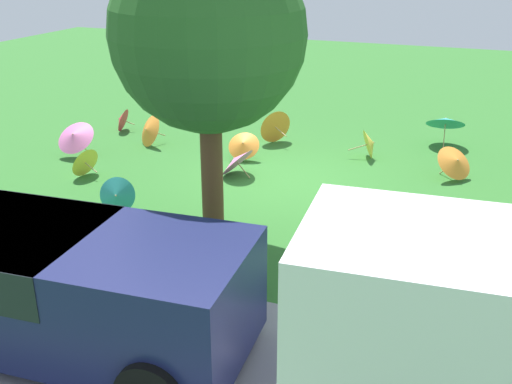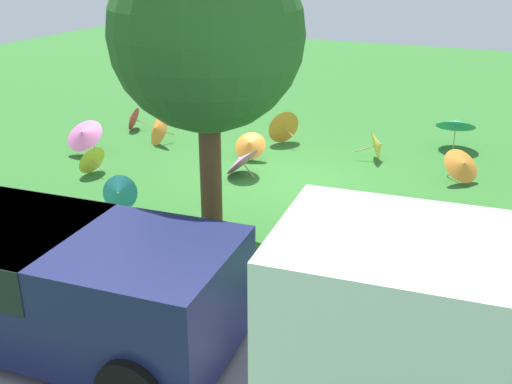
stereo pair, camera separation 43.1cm
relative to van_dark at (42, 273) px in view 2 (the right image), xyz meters
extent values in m
plane|color=#2D6B28|center=(-0.88, -6.34, -0.91)|extent=(40.00, 40.00, 0.00)
cube|color=gray|center=(-0.88, 0.04, -0.91)|extent=(40.00, 3.65, 0.01)
cube|color=#191E4C|center=(-0.17, -0.01, -0.06)|extent=(4.71, 2.20, 1.35)
cylinder|color=black|center=(1.50, -0.85, -0.53)|extent=(0.77, 0.27, 0.76)
cylinder|color=black|center=(-1.71, -1.06, -0.53)|extent=(0.77, 0.27, 0.76)
cube|color=white|center=(-4.83, 0.09, 0.48)|extent=(3.33, 2.04, 1.90)
cylinder|color=black|center=(-5.24, -0.85, -0.57)|extent=(0.69, 0.25, 0.68)
cube|color=brown|center=(-3.29, -4.17, -0.46)|extent=(1.61, 0.49, 0.05)
cube|color=brown|center=(-3.29, -3.97, -0.24)|extent=(1.60, 0.15, 0.45)
cube|color=black|center=(-2.65, -4.15, -0.69)|extent=(0.09, 0.41, 0.45)
cube|color=black|center=(-3.93, -4.18, -0.69)|extent=(0.09, 0.41, 0.45)
cylinder|color=brown|center=(-0.59, -3.40, 0.34)|extent=(0.36, 0.36, 2.51)
sphere|color=#286023|center=(-0.59, -3.40, 2.51)|extent=(3.03, 3.03, 3.03)
cylinder|color=tan|center=(0.01, -8.65, -0.55)|extent=(0.43, 0.37, 0.13)
cone|color=orange|center=(0.27, -8.87, -0.48)|extent=(0.79, 0.85, 0.86)
sphere|color=tan|center=(0.33, -8.92, -0.47)|extent=(0.06, 0.05, 0.04)
cylinder|color=tan|center=(2.93, -7.67, -0.64)|extent=(0.26, 0.34, 0.21)
cone|color=orange|center=(3.08, -7.46, -0.51)|extent=(0.94, 0.86, 0.80)
sphere|color=tan|center=(3.12, -7.41, -0.48)|extent=(0.06, 0.06, 0.05)
cylinder|color=tan|center=(4.22, -8.37, -0.67)|extent=(0.31, 0.09, 0.13)
cone|color=#D8383F|center=(4.42, -8.33, -0.59)|extent=(0.45, 0.68, 0.63)
sphere|color=tan|center=(4.48, -8.32, -0.57)|extent=(0.05, 0.04, 0.05)
cylinder|color=tan|center=(-3.79, -9.97, -0.63)|extent=(0.06, 0.32, 0.56)
cone|color=teal|center=(-3.77, -10.16, -0.29)|extent=(1.04, 1.01, 0.59)
sphere|color=tan|center=(-3.77, -10.20, -0.22)|extent=(0.04, 0.05, 0.05)
cylinder|color=tan|center=(1.62, -3.93, -0.65)|extent=(0.15, 0.38, 0.14)
cone|color=teal|center=(1.54, -3.69, -0.57)|extent=(0.74, 0.51, 0.68)
sphere|color=tan|center=(1.52, -3.64, -0.55)|extent=(0.05, 0.05, 0.04)
cylinder|color=tan|center=(-4.04, -7.88, -0.72)|extent=(0.30, 0.26, 0.37)
cone|color=orange|center=(-4.22, -7.73, -0.50)|extent=(1.03, 1.04, 0.67)
sphere|color=tan|center=(-4.26, -7.70, -0.45)|extent=(0.06, 0.06, 0.05)
cylinder|color=tan|center=(0.48, -7.47, -0.74)|extent=(0.07, 0.33, 0.35)
cone|color=orange|center=(0.45, -7.27, -0.52)|extent=(0.81, 0.73, 0.60)
sphere|color=tan|center=(0.44, -7.22, -0.47)|extent=(0.04, 0.06, 0.05)
cylinder|color=tan|center=(3.05, -5.02, -0.67)|extent=(0.36, 0.12, 0.17)
cone|color=yellow|center=(3.28, -5.08, -0.58)|extent=(0.51, 0.74, 0.67)
sphere|color=tan|center=(3.33, -5.10, -0.56)|extent=(0.05, 0.05, 0.05)
cylinder|color=tan|center=(0.03, -6.26, -0.75)|extent=(0.33, 0.07, 0.31)
cone|color=pink|center=(0.23, -6.29, -0.56)|extent=(0.78, 0.92, 0.69)
sphere|color=tan|center=(0.27, -6.30, -0.52)|extent=(0.06, 0.04, 0.05)
cylinder|color=tan|center=(4.21, -6.29, -0.67)|extent=(0.03, 0.40, 0.47)
cone|color=pink|center=(4.21, -6.05, -0.38)|extent=(0.90, 0.79, 0.69)
sphere|color=tan|center=(4.21, -6.00, -0.32)|extent=(0.04, 0.05, 0.05)
cylinder|color=tan|center=(-1.98, -8.41, -0.65)|extent=(0.42, 0.20, 0.16)
cone|color=yellow|center=(-2.25, -8.52, -0.56)|extent=(0.59, 0.77, 0.70)
sphere|color=tan|center=(-2.32, -8.55, -0.54)|extent=(0.06, 0.05, 0.04)
camera|label=1|loc=(-4.67, 5.14, 3.77)|focal=42.78mm
camera|label=2|loc=(-5.07, 4.97, 3.77)|focal=42.78mm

